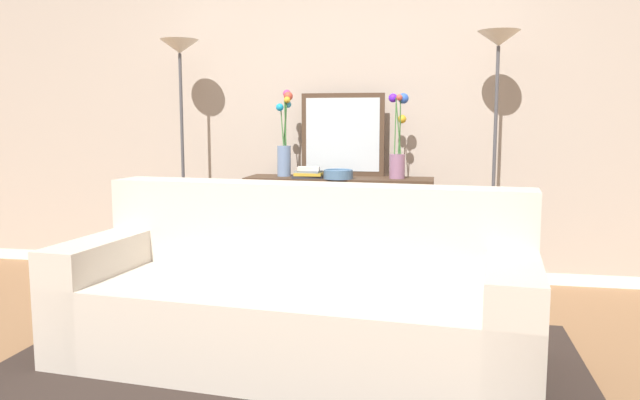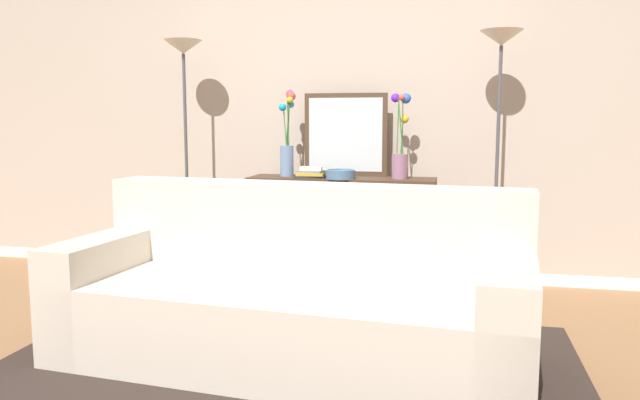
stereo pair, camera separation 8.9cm
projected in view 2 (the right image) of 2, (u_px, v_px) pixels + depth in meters
The scene contains 13 objects.
ground_plane at pixel (275, 377), 2.96m from camera, with size 16.00×16.00×0.02m, color #936B47.
back_wall at pixel (349, 110), 4.78m from camera, with size 12.00×0.15×2.61m.
area_rug at pixel (284, 369), 3.01m from camera, with size 2.88×1.85×0.01m.
couch at pixel (294, 300), 3.13m from camera, with size 2.40×1.14×0.88m.
console_table at pixel (341, 211), 4.52m from camera, with size 1.36×0.36×0.81m.
floor_lamp_left at pixel (184, 93), 4.59m from camera, with size 0.28×0.28×1.81m.
floor_lamp_right at pixel (500, 90), 4.10m from camera, with size 0.28×0.28×1.81m.
wall_mirror at pixel (345, 135), 4.60m from camera, with size 0.62×0.02×0.62m.
vase_tall_flowers at pixel (287, 143), 4.58m from camera, with size 0.12×0.11×0.64m.
vase_short_flowers at pixel (400, 146), 4.37m from camera, with size 0.14×0.11×0.60m.
fruit_bowl at pixel (340, 174), 4.38m from camera, with size 0.21×0.21×0.07m.
book_stack at pixel (311, 173), 4.44m from camera, with size 0.23×0.17×0.08m.
book_row_under_console at pixel (285, 274), 4.68m from camera, with size 0.26×0.18×0.13m.
Camera 2 is at (0.82, -2.71, 1.22)m, focal length 34.57 mm.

